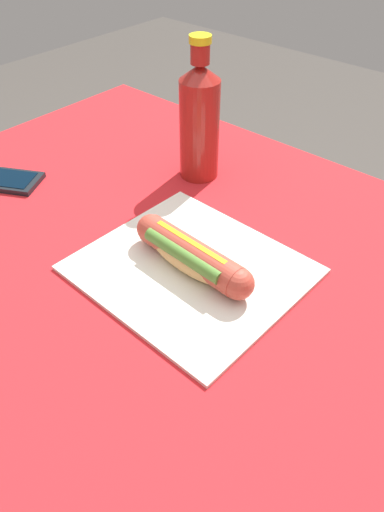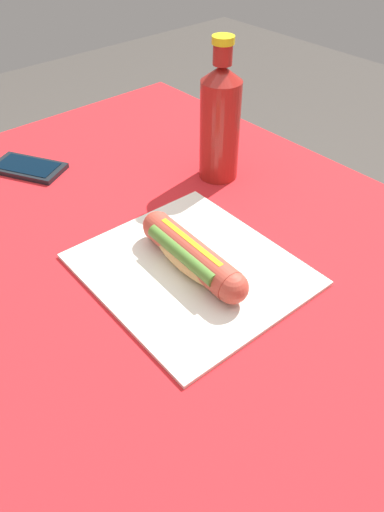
# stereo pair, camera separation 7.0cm
# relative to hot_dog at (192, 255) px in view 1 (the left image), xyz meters

# --- Properties ---
(ground_plane) EXTENTS (6.00, 6.00, 0.00)m
(ground_plane) POSITION_rel_hot_dog_xyz_m (0.00, -0.01, -0.77)
(ground_plane) COLOR #47423D
(ground_plane) RESTS_ON ground
(dining_table) EXTENTS (1.21, 0.82, 0.74)m
(dining_table) POSITION_rel_hot_dog_xyz_m (0.00, -0.01, -0.16)
(dining_table) COLOR brown
(dining_table) RESTS_ON ground
(paper_wrapper) EXTENTS (0.31, 0.28, 0.01)m
(paper_wrapper) POSITION_rel_hot_dog_xyz_m (-0.00, -0.00, -0.03)
(paper_wrapper) COLOR silver
(paper_wrapper) RESTS_ON dining_table
(hot_dog) EXTENTS (0.22, 0.06, 0.05)m
(hot_dog) POSITION_rel_hot_dog_xyz_m (0.00, 0.00, 0.00)
(hot_dog) COLOR tan
(hot_dog) RESTS_ON paper_wrapper
(cell_phone) EXTENTS (0.15, 0.13, 0.01)m
(cell_phone) POSITION_rel_hot_dog_xyz_m (0.42, 0.04, -0.03)
(cell_phone) COLOR black
(cell_phone) RESTS_ON dining_table
(soda_bottle) EXTENTS (0.07, 0.07, 0.25)m
(soda_bottle) POSITION_rel_hot_dog_xyz_m (0.17, -0.22, 0.08)
(soda_bottle) COLOR maroon
(soda_bottle) RESTS_ON dining_table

